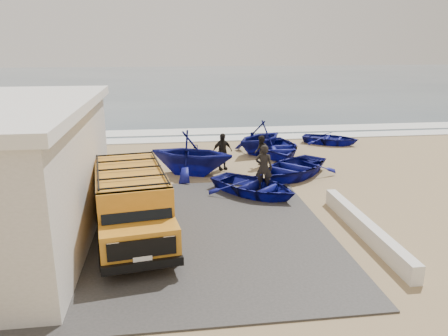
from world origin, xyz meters
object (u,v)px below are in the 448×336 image
van (132,202)px  boat_far_left (260,137)px  fisherman_back (222,152)px  boat_near_right (293,167)px  parapet (365,228)px  boat_mid_right (277,147)px  fisherman_front (264,168)px  boat_mid_left (191,153)px  boat_near_left (254,186)px  boat_far_right (330,139)px  fisherman_middle (261,151)px

van → boat_far_left: 11.96m
boat_far_left → fisherman_back: bearing=-81.7°
boat_near_right → parapet: bearing=-39.7°
boat_mid_right → fisherman_front: size_ratio=2.20×
boat_mid_left → boat_far_left: (4.00, 3.50, -0.12)m
van → boat_far_left: bearing=50.0°
van → boat_mid_right: size_ratio=1.28×
boat_near_left → fisherman_front: fisherman_front is taller
parapet → fisherman_front: bearing=114.5°
boat_far_left → boat_mid_left: bearing=-90.1°
boat_near_right → fisherman_back: size_ratio=2.34×
boat_near_left → boat_far_right: 10.56m
parapet → boat_near_left: size_ratio=1.59×
fisherman_front → boat_near_left: bearing=64.7°
van → boat_far_left: (6.22, 10.21, -0.30)m
boat_mid_left → boat_far_right: size_ratio=1.18×
boat_near_right → boat_mid_right: bearing=132.8°
fisherman_front → boat_far_right: bearing=-108.8°
boat_near_right → boat_mid_left: size_ratio=1.07×
boat_far_left → boat_mid_right: bearing=13.0°
boat_far_left → boat_far_right: (4.69, 1.65, -0.57)m
boat_far_left → fisherman_front: bearing=-52.1°
boat_mid_right → boat_near_right: bearing=-91.8°
boat_near_right → fisherman_back: 3.47m
boat_far_right → boat_far_left: bearing=139.3°
boat_near_right → boat_mid_left: (-4.59, 0.98, 0.60)m
boat_mid_right → parapet: bearing=-87.1°
boat_far_left → boat_far_right: 5.01m
fisherman_middle → boat_near_right: bearing=35.2°
parapet → van: bearing=173.5°
boat_mid_right → fisherman_back: fisherman_back is taller
van → fisherman_front: van is taller
parapet → boat_near_left: 5.07m
fisherman_middle → boat_far_right: bearing=132.6°
boat_near_left → fisherman_front: size_ratio=1.95×
boat_mid_right → boat_far_right: boat_mid_right is taller
van → fisherman_back: bearing=54.2°
parapet → fisherman_back: fisherman_back is taller
fisherman_front → van: bearing=56.4°
boat_near_right → boat_mid_left: bearing=-145.5°
boat_near_left → fisherman_front: bearing=3.9°
van → boat_mid_right: van is taller
van → fisherman_middle: van is taller
boat_mid_left → fisherman_back: bearing=-45.7°
parapet → boat_mid_right: (-0.17, 10.43, 0.17)m
fisherman_back → boat_far_left: bearing=31.1°
boat_near_left → fisherman_front: 0.95m
boat_near_right → fisherman_front: (-1.77, -1.73, 0.54)m
fisherman_front → fisherman_middle: 3.57m
boat_mid_right → fisherman_middle: (-1.38, -2.10, 0.34)m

